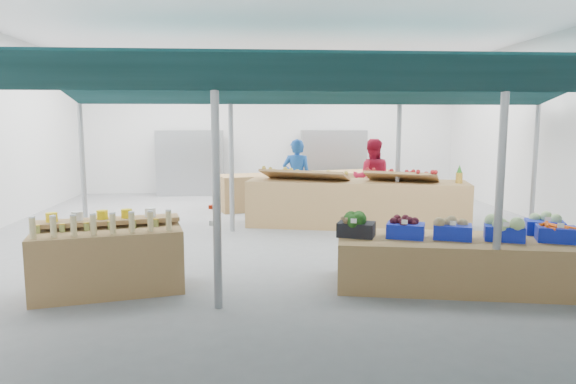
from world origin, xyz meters
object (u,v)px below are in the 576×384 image
object	(u,v)px
bottle_shelf	(109,258)
fruit_counter	(356,204)
veg_counter	(466,263)
vendor_right	(372,178)
vendor_left	(297,179)

from	to	relation	value
bottle_shelf	fruit_counter	bearing A→B (deg)	30.78
veg_counter	vendor_right	size ratio (longest dim) A/B	1.86
vendor_right	veg_counter	bearing A→B (deg)	103.46
fruit_counter	vendor_right	distance (m)	1.33
fruit_counter	vendor_left	size ratio (longest dim) A/B	2.50
vendor_left	veg_counter	bearing A→B (deg)	122.02
veg_counter	fruit_counter	distance (m)	4.29
fruit_counter	vendor_right	bearing A→B (deg)	74.03
veg_counter	vendor_left	world-z (taller)	vendor_left
vendor_left	bottle_shelf	bearing A→B (deg)	72.63
veg_counter	vendor_left	size ratio (longest dim) A/B	1.86
veg_counter	vendor_right	world-z (taller)	vendor_right
bottle_shelf	vendor_right	distance (m)	7.05
veg_counter	vendor_left	distance (m)	5.69
fruit_counter	vendor_right	xyz separation A→B (m)	(0.60, 1.10, 0.44)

